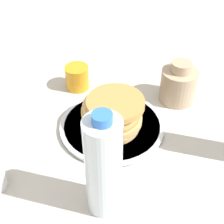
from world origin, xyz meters
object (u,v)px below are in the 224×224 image
object	(u,v)px
pancake_stack	(112,113)
water_bottle_mid	(103,168)
plate	(112,125)
juice_glass	(77,77)
cream_jug	(178,84)

from	to	relation	value
pancake_stack	water_bottle_mid	bearing A→B (deg)	-113.60
plate	pancake_stack	size ratio (longest dim) A/B	1.72
water_bottle_mid	juice_glass	bearing A→B (deg)	82.93
plate	juice_glass	bearing A→B (deg)	100.94
plate	water_bottle_mid	xyz separation A→B (m)	(-0.09, -0.21, 0.11)
pancake_stack	juice_glass	distance (m)	0.21
juice_glass	cream_jug	distance (m)	0.30
juice_glass	water_bottle_mid	size ratio (longest dim) A/B	0.29
juice_glass	cream_jug	bearing A→B (deg)	-30.54
pancake_stack	water_bottle_mid	distance (m)	0.24
pancake_stack	plate	bearing A→B (deg)	99.94
pancake_stack	juice_glass	xyz separation A→B (m)	(-0.04, 0.21, -0.02)
cream_jug	water_bottle_mid	xyz separation A→B (m)	(-0.31, -0.26, 0.07)
plate	juice_glass	xyz separation A→B (m)	(-0.04, 0.20, 0.03)
plate	water_bottle_mid	distance (m)	0.26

